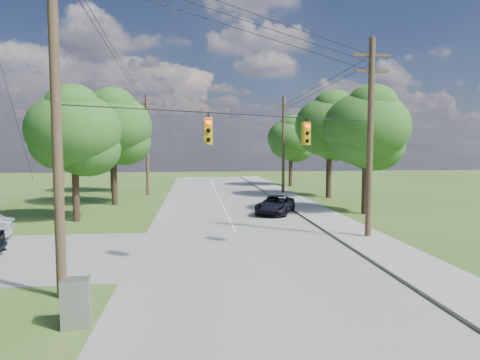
{
  "coord_description": "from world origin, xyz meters",
  "views": [
    {
      "loc": [
        -0.28,
        -13.68,
        4.87
      ],
      "look_at": [
        1.71,
        5.0,
        3.41
      ],
      "focal_mm": 32.0,
      "sensor_mm": 36.0,
      "label": 1
    }
  ],
  "objects": [
    {
      "name": "ground",
      "position": [
        0.0,
        0.0,
        0.0
      ],
      "size": [
        140.0,
        140.0,
        0.0
      ],
      "primitive_type": "plane",
      "color": "#32521B",
      "rests_on": "ground"
    },
    {
      "name": "main_road",
      "position": [
        2.0,
        5.0,
        0.01
      ],
      "size": [
        10.0,
        100.0,
        0.03
      ],
      "primitive_type": "cube",
      "color": "gray",
      "rests_on": "ground"
    },
    {
      "name": "sidewalk_east",
      "position": [
        8.7,
        5.0,
        0.06
      ],
      "size": [
        2.6,
        100.0,
        0.12
      ],
      "primitive_type": "cube",
      "color": "#A19E96",
      "rests_on": "ground"
    },
    {
      "name": "pole_sw",
      "position": [
        -4.6,
        0.4,
        6.23
      ],
      "size": [
        2.0,
        0.32,
        12.0
      ],
      "color": "brown",
      "rests_on": "ground"
    },
    {
      "name": "pole_ne",
      "position": [
        8.9,
        8.0,
        5.47
      ],
      "size": [
        2.0,
        0.32,
        10.5
      ],
      "color": "brown",
      "rests_on": "ground"
    },
    {
      "name": "pole_north_e",
      "position": [
        8.9,
        30.0,
        5.13
      ],
      "size": [
        2.0,
        0.32,
        10.0
      ],
      "color": "brown",
      "rests_on": "ground"
    },
    {
      "name": "pole_north_w",
      "position": [
        -5.0,
        30.0,
        5.13
      ],
      "size": [
        2.0,
        0.32,
        10.0
      ],
      "color": "brown",
      "rests_on": "ground"
    },
    {
      "name": "power_lines",
      "position": [
        1.5,
        11.54,
        9.15
      ],
      "size": [
        13.93,
        29.62,
        4.93
      ],
      "color": "black",
      "rests_on": "ground"
    },
    {
      "name": "traffic_signals",
      "position": [
        2.55,
        4.43,
        5.5
      ],
      "size": [
        4.91,
        3.27,
        1.05
      ],
      "color": "gold",
      "rests_on": "ground"
    },
    {
      "name": "tree_w_near",
      "position": [
        -8.0,
        15.0,
        5.92
      ],
      "size": [
        6.0,
        6.0,
        8.4
      ],
      "color": "#3C2B1E",
      "rests_on": "ground"
    },
    {
      "name": "tree_w_mid",
      "position": [
        -7.0,
        23.0,
        6.58
      ],
      "size": [
        6.4,
        6.4,
        9.22
      ],
      "color": "#3C2B1E",
      "rests_on": "ground"
    },
    {
      "name": "tree_w_far",
      "position": [
        -9.0,
        33.0,
        6.25
      ],
      "size": [
        6.0,
        6.0,
        8.73
      ],
      "color": "#3C2B1E",
      "rests_on": "ground"
    },
    {
      "name": "tree_e_near",
      "position": [
        12.0,
        16.0,
        6.25
      ],
      "size": [
        6.2,
        6.2,
        8.81
      ],
      "color": "#3C2B1E",
      "rests_on": "ground"
    },
    {
      "name": "tree_e_mid",
      "position": [
        12.5,
        26.0,
        6.91
      ],
      "size": [
        6.6,
        6.6,
        9.64
      ],
      "color": "#3C2B1E",
      "rests_on": "ground"
    },
    {
      "name": "tree_e_far",
      "position": [
        11.5,
        38.0,
        5.92
      ],
      "size": [
        5.8,
        5.8,
        8.32
      ],
      "color": "#3C2B1E",
      "rests_on": "ground"
    },
    {
      "name": "car_main_north",
      "position": [
        5.5,
        16.54,
        0.69
      ],
      "size": [
        3.9,
        5.23,
        1.32
      ],
      "primitive_type": "imported",
      "rotation": [
        0.0,
        0.0,
        -0.41
      ],
      "color": "black",
      "rests_on": "main_road"
    },
    {
      "name": "control_cabinet",
      "position": [
        -3.5,
        -2.04,
        0.66
      ],
      "size": [
        0.8,
        0.62,
        1.33
      ],
      "primitive_type": "cube",
      "rotation": [
        0.0,
        0.0,
        0.13
      ],
      "color": "gray",
      "rests_on": "ground"
    }
  ]
}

